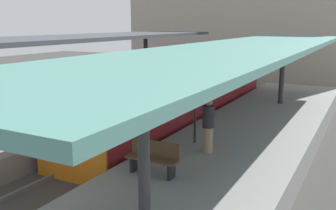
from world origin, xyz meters
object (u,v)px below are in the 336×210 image
(platform_bench, at_px, (153,157))
(platform_sign, at_px, (195,94))
(commuter_train, at_px, (184,91))
(passenger_near_bench, at_px, (208,125))

(platform_bench, relative_size, platform_sign, 0.63)
(commuter_train, distance_m, passenger_near_bench, 6.36)
(commuter_train, relative_size, platform_sign, 6.92)
(platform_sign, bearing_deg, commuter_train, 119.56)
(commuter_train, relative_size, platform_bench, 10.93)
(passenger_near_bench, bearing_deg, platform_sign, 137.34)
(commuter_train, xyz_separation_m, platform_sign, (2.67, -4.70, 0.90))
(commuter_train, bearing_deg, passenger_near_bench, -57.70)
(platform_sign, relative_size, passenger_near_bench, 1.34)
(passenger_near_bench, bearing_deg, platform_bench, -105.06)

